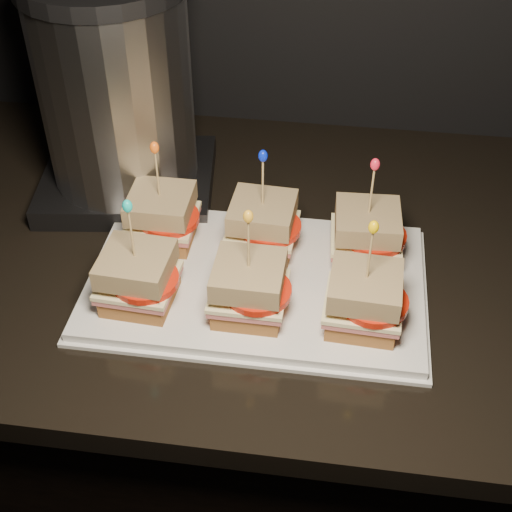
# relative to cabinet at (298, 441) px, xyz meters

# --- Properties ---
(cabinet) EXTENTS (2.34, 0.67, 0.89)m
(cabinet) POSITION_rel_cabinet_xyz_m (0.00, 0.00, 0.00)
(cabinet) COLOR black
(cabinet) RESTS_ON ground
(granite_slab) EXTENTS (2.38, 0.71, 0.04)m
(granite_slab) POSITION_rel_cabinet_xyz_m (0.00, 0.00, 0.46)
(granite_slab) COLOR black
(granite_slab) RESTS_ON cabinet
(platter) EXTENTS (0.44, 0.27, 0.02)m
(platter) POSITION_rel_cabinet_xyz_m (-0.07, -0.10, 0.49)
(platter) COLOR white
(platter) RESTS_ON granite_slab
(platter_rim) EXTENTS (0.45, 0.29, 0.01)m
(platter_rim) POSITION_rel_cabinet_xyz_m (-0.07, -0.10, 0.48)
(platter_rim) COLOR white
(platter_rim) RESTS_ON granite_slab
(sandwich_0_bread_bot) EXTENTS (0.08, 0.08, 0.02)m
(sandwich_0_bread_bot) POSITION_rel_cabinet_xyz_m (-0.21, -0.03, 0.51)
(sandwich_0_bread_bot) COLOR brown
(sandwich_0_bread_bot) RESTS_ON platter
(sandwich_0_ham) EXTENTS (0.09, 0.09, 0.01)m
(sandwich_0_ham) POSITION_rel_cabinet_xyz_m (-0.21, -0.03, 0.52)
(sandwich_0_ham) COLOR #B1504F
(sandwich_0_ham) RESTS_ON sandwich_0_bread_bot
(sandwich_0_cheese) EXTENTS (0.09, 0.09, 0.01)m
(sandwich_0_cheese) POSITION_rel_cabinet_xyz_m (-0.21, -0.03, 0.53)
(sandwich_0_cheese) COLOR #FFF1AD
(sandwich_0_cheese) RESTS_ON sandwich_0_ham
(sandwich_0_tomato) EXTENTS (0.08, 0.08, 0.01)m
(sandwich_0_tomato) POSITION_rel_cabinet_xyz_m (-0.19, -0.04, 0.54)
(sandwich_0_tomato) COLOR red
(sandwich_0_tomato) RESTS_ON sandwich_0_cheese
(sandwich_0_bread_top) EXTENTS (0.09, 0.09, 0.03)m
(sandwich_0_bread_top) POSITION_rel_cabinet_xyz_m (-0.21, -0.03, 0.56)
(sandwich_0_bread_top) COLOR brown
(sandwich_0_bread_top) RESTS_ON sandwich_0_tomato
(sandwich_0_pick) EXTENTS (0.00, 0.00, 0.09)m
(sandwich_0_pick) POSITION_rel_cabinet_xyz_m (-0.21, -0.03, 0.60)
(sandwich_0_pick) COLOR tan
(sandwich_0_pick) RESTS_ON sandwich_0_bread_top
(sandwich_0_frill) EXTENTS (0.01, 0.01, 0.02)m
(sandwich_0_frill) POSITION_rel_cabinet_xyz_m (-0.21, -0.03, 0.65)
(sandwich_0_frill) COLOR orange
(sandwich_0_frill) RESTS_ON sandwich_0_pick
(sandwich_1_bread_bot) EXTENTS (0.09, 0.09, 0.02)m
(sandwich_1_bread_bot) POSITION_rel_cabinet_xyz_m (-0.07, -0.03, 0.51)
(sandwich_1_bread_bot) COLOR brown
(sandwich_1_bread_bot) RESTS_ON platter
(sandwich_1_ham) EXTENTS (0.10, 0.09, 0.01)m
(sandwich_1_ham) POSITION_rel_cabinet_xyz_m (-0.07, -0.03, 0.52)
(sandwich_1_ham) COLOR #B1504F
(sandwich_1_ham) RESTS_ON sandwich_1_bread_bot
(sandwich_1_cheese) EXTENTS (0.10, 0.09, 0.01)m
(sandwich_1_cheese) POSITION_rel_cabinet_xyz_m (-0.07, -0.03, 0.53)
(sandwich_1_cheese) COLOR #FFF1AD
(sandwich_1_cheese) RESTS_ON sandwich_1_ham
(sandwich_1_tomato) EXTENTS (0.08, 0.08, 0.01)m
(sandwich_1_tomato) POSITION_rel_cabinet_xyz_m (-0.05, -0.04, 0.54)
(sandwich_1_tomato) COLOR red
(sandwich_1_tomato) RESTS_ON sandwich_1_cheese
(sandwich_1_bread_top) EXTENTS (0.09, 0.09, 0.03)m
(sandwich_1_bread_top) POSITION_rel_cabinet_xyz_m (-0.07, -0.03, 0.56)
(sandwich_1_bread_top) COLOR brown
(sandwich_1_bread_top) RESTS_ON sandwich_1_tomato
(sandwich_1_pick) EXTENTS (0.00, 0.00, 0.09)m
(sandwich_1_pick) POSITION_rel_cabinet_xyz_m (-0.07, -0.03, 0.60)
(sandwich_1_pick) COLOR tan
(sandwich_1_pick) RESTS_ON sandwich_1_bread_top
(sandwich_1_frill) EXTENTS (0.01, 0.01, 0.02)m
(sandwich_1_frill) POSITION_rel_cabinet_xyz_m (-0.07, -0.03, 0.65)
(sandwich_1_frill) COLOR #0720D5
(sandwich_1_frill) RESTS_ON sandwich_1_pick
(sandwich_2_bread_bot) EXTENTS (0.09, 0.09, 0.02)m
(sandwich_2_bread_bot) POSITION_rel_cabinet_xyz_m (0.08, -0.03, 0.51)
(sandwich_2_bread_bot) COLOR brown
(sandwich_2_bread_bot) RESTS_ON platter
(sandwich_2_ham) EXTENTS (0.10, 0.09, 0.01)m
(sandwich_2_ham) POSITION_rel_cabinet_xyz_m (0.08, -0.03, 0.52)
(sandwich_2_ham) COLOR #B1504F
(sandwich_2_ham) RESTS_ON sandwich_2_bread_bot
(sandwich_2_cheese) EXTENTS (0.10, 0.09, 0.01)m
(sandwich_2_cheese) POSITION_rel_cabinet_xyz_m (0.08, -0.03, 0.53)
(sandwich_2_cheese) COLOR #FFF1AD
(sandwich_2_cheese) RESTS_ON sandwich_2_ham
(sandwich_2_tomato) EXTENTS (0.08, 0.08, 0.01)m
(sandwich_2_tomato) POSITION_rel_cabinet_xyz_m (0.09, -0.04, 0.54)
(sandwich_2_tomato) COLOR red
(sandwich_2_tomato) RESTS_ON sandwich_2_cheese
(sandwich_2_bread_top) EXTENTS (0.09, 0.09, 0.03)m
(sandwich_2_bread_top) POSITION_rel_cabinet_xyz_m (0.08, -0.03, 0.56)
(sandwich_2_bread_top) COLOR brown
(sandwich_2_bread_top) RESTS_ON sandwich_2_tomato
(sandwich_2_pick) EXTENTS (0.00, 0.00, 0.09)m
(sandwich_2_pick) POSITION_rel_cabinet_xyz_m (0.08, -0.03, 0.60)
(sandwich_2_pick) COLOR tan
(sandwich_2_pick) RESTS_ON sandwich_2_bread_top
(sandwich_2_frill) EXTENTS (0.01, 0.01, 0.02)m
(sandwich_2_frill) POSITION_rel_cabinet_xyz_m (0.08, -0.03, 0.65)
(sandwich_2_frill) COLOR #F02139
(sandwich_2_frill) RESTS_ON sandwich_2_pick
(sandwich_3_bread_bot) EXTENTS (0.09, 0.09, 0.02)m
(sandwich_3_bread_bot) POSITION_rel_cabinet_xyz_m (-0.21, -0.16, 0.51)
(sandwich_3_bread_bot) COLOR brown
(sandwich_3_bread_bot) RESTS_ON platter
(sandwich_3_ham) EXTENTS (0.10, 0.09, 0.01)m
(sandwich_3_ham) POSITION_rel_cabinet_xyz_m (-0.21, -0.16, 0.52)
(sandwich_3_ham) COLOR #B1504F
(sandwich_3_ham) RESTS_ON sandwich_3_bread_bot
(sandwich_3_cheese) EXTENTS (0.10, 0.10, 0.01)m
(sandwich_3_cheese) POSITION_rel_cabinet_xyz_m (-0.21, -0.16, 0.53)
(sandwich_3_cheese) COLOR #FFF1AD
(sandwich_3_cheese) RESTS_ON sandwich_3_ham
(sandwich_3_tomato) EXTENTS (0.08, 0.08, 0.01)m
(sandwich_3_tomato) POSITION_rel_cabinet_xyz_m (-0.19, -0.17, 0.54)
(sandwich_3_tomato) COLOR red
(sandwich_3_tomato) RESTS_ON sandwich_3_cheese
(sandwich_3_bread_top) EXTENTS (0.09, 0.09, 0.03)m
(sandwich_3_bread_top) POSITION_rel_cabinet_xyz_m (-0.21, -0.16, 0.56)
(sandwich_3_bread_top) COLOR brown
(sandwich_3_bread_top) RESTS_ON sandwich_3_tomato
(sandwich_3_pick) EXTENTS (0.00, 0.00, 0.09)m
(sandwich_3_pick) POSITION_rel_cabinet_xyz_m (-0.21, -0.16, 0.60)
(sandwich_3_pick) COLOR tan
(sandwich_3_pick) RESTS_ON sandwich_3_bread_top
(sandwich_3_frill) EXTENTS (0.01, 0.01, 0.02)m
(sandwich_3_frill) POSITION_rel_cabinet_xyz_m (-0.21, -0.16, 0.65)
(sandwich_3_frill) COLOR #11BCAD
(sandwich_3_frill) RESTS_ON sandwich_3_pick
(sandwich_4_bread_bot) EXTENTS (0.08, 0.08, 0.02)m
(sandwich_4_bread_bot) POSITION_rel_cabinet_xyz_m (-0.07, -0.16, 0.51)
(sandwich_4_bread_bot) COLOR brown
(sandwich_4_bread_bot) RESTS_ON platter
(sandwich_4_ham) EXTENTS (0.09, 0.09, 0.01)m
(sandwich_4_ham) POSITION_rel_cabinet_xyz_m (-0.07, -0.16, 0.52)
(sandwich_4_ham) COLOR #B1504F
(sandwich_4_ham) RESTS_ON sandwich_4_bread_bot
(sandwich_4_cheese) EXTENTS (0.09, 0.09, 0.01)m
(sandwich_4_cheese) POSITION_rel_cabinet_xyz_m (-0.07, -0.16, 0.53)
(sandwich_4_cheese) COLOR #FFF1AD
(sandwich_4_cheese) RESTS_ON sandwich_4_ham
(sandwich_4_tomato) EXTENTS (0.08, 0.08, 0.01)m
(sandwich_4_tomato) POSITION_rel_cabinet_xyz_m (-0.05, -0.17, 0.54)
(sandwich_4_tomato) COLOR red
(sandwich_4_tomato) RESTS_ON sandwich_4_cheese
(sandwich_4_bread_top) EXTENTS (0.09, 0.09, 0.03)m
(sandwich_4_bread_top) POSITION_rel_cabinet_xyz_m (-0.07, -0.16, 0.56)
(sandwich_4_bread_top) COLOR brown
(sandwich_4_bread_top) RESTS_ON sandwich_4_tomato
(sandwich_4_pick) EXTENTS (0.00, 0.00, 0.09)m
(sandwich_4_pick) POSITION_rel_cabinet_xyz_m (-0.07, -0.16, 0.60)
(sandwich_4_pick) COLOR tan
(sandwich_4_pick) RESTS_ON sandwich_4_bread_top
(sandwich_4_frill) EXTENTS (0.01, 0.01, 0.02)m
(sandwich_4_frill) POSITION_rel_cabinet_xyz_m (-0.07, -0.16, 0.65)
(sandwich_4_frill) COLOR gold
(sandwich_4_frill) RESTS_ON sandwich_4_pick
(sandwich_5_bread_bot) EXTENTS (0.09, 0.09, 0.02)m
(sandwich_5_bread_bot) POSITION_rel_cabinet_xyz_m (0.08, -0.16, 0.51)
(sandwich_5_bread_bot) COLOR brown
(sandwich_5_bread_bot) RESTS_ON platter
(sandwich_5_ham) EXTENTS (0.10, 0.09, 0.01)m
(sandwich_5_ham) POSITION_rel_cabinet_xyz_m (0.08, -0.16, 0.52)
(sandwich_5_ham) COLOR #B1504F
(sandwich_5_ham) RESTS_ON sandwich_5_bread_bot
(sandwich_5_cheese) EXTENTS (0.10, 0.09, 0.01)m
(sandwich_5_cheese) POSITION_rel_cabinet_xyz_m (0.08, -0.16, 0.53)
(sandwich_5_cheese) COLOR #FFF1AD
(sandwich_5_cheese) RESTS_ON sandwich_5_ham
(sandwich_5_tomato) EXTENTS (0.08, 0.08, 0.01)m
(sandwich_5_tomato) POSITION_rel_cabinet_xyz_m (0.09, -0.17, 0.54)
(sandwich_5_tomato) COLOR red
(sandwich_5_tomato) RESTS_ON sandwich_5_cheese
(sandwich_5_bread_top) EXTENTS (0.09, 0.09, 0.03)m
(sandwich_5_bread_top) POSITION_rel_cabinet_xyz_m (0.08, -0.16, 0.56)
(sandwich_5_bread_top) COLOR brown
(sandwich_5_bread_top) RESTS_ON sandwich_5_tomato
(sandwich_5_pick) EXTENTS (0.00, 0.00, 0.09)m
(sandwich_5_pick) POSITION_rel_cabinet_xyz_m (0.08, -0.16, 0.60)
(sandwich_5_pick) COLOR tan
(sandwich_5_pick) RESTS_ON sandwich_5_bread_top
(sandwich_5_frill) EXTENTS (0.01, 0.01, 0.02)m
(sandwich_5_frill) POSITION_rel_cabinet_xyz_m (0.08, -0.16, 0.65)
(sandwich_5_frill) COLOR #FCC402
(sandwich_5_frill) RESTS_ON sandwich_5_pick
(appliance_base) EXTENTS (0.29, 0.25, 0.03)m
(appliance_base) POSITION_rel_cabinet_xyz_m (-0.30, 0.10, 0.50)
(appliance_base) COLOR #262628
(appliance_base) RESTS_ON granite_slab
(appliance_body) EXTENTS (0.22, 0.22, 0.28)m
(appliance_body) POSITION_rel_cabinet_xyz_m (-0.30, 0.10, 0.65)
(appliance_body) COLOR silver
(appliance_body) RESTS_ON appliance_base
(appliance) EXTENTS (0.26, 0.22, 0.34)m
(appliance) POSITION_rel_cabinet_xyz_m (-0.30, 0.10, 0.65)
(appliance) COLOR silver
(appliance) RESTS_ON granite_slab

